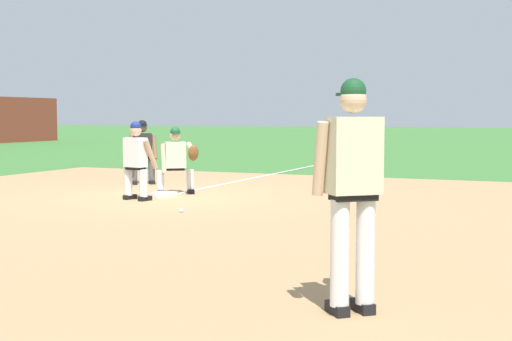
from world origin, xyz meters
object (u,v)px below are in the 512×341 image
Objects in this scene: pitcher at (353,181)px; first_baseman at (177,158)px; baserunner at (136,158)px; baseball at (181,210)px; umpire at (143,150)px; first_base_bag at (164,194)px.

pitcher reaches higher than first_baseman.
baserunner reaches higher than first_baseman.
baserunner is (1.14, 1.57, 0.76)m from baseball.
baserunner is at bearing -150.08° from umpire.
first_baseman is at bearing -130.52° from umpire.
first_base_bag is at bearing 179.22° from first_baseman.
baserunner reaches higher than baseball.
first_base_bag is 2.70m from umpire.
pitcher is at bearing -138.20° from baseball.
first_base_bag is 0.26× the size of umpire.
umpire reaches higher than first_base_bag.
baserunner and umpire have the same top height.
pitcher is at bearing -139.47° from first_base_bag.
umpire is (1.96, 1.70, 0.75)m from first_base_bag.
first_base_bag is 8.53m from pitcher.
first_base_bag is 0.20× the size of pitcher.
baserunner is at bearing 44.71° from pitcher.
baserunner is 1.00× the size of umpire.
first_base_bag is 0.85m from first_baseman.
pitcher is at bearing -141.58° from first_baseman.
baserunner reaches higher than first_base_bag.
umpire is at bearing 49.48° from first_baseman.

